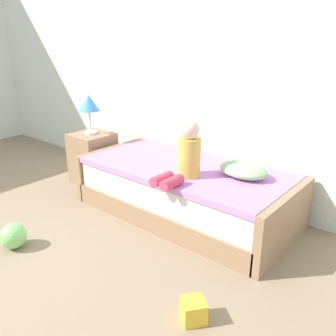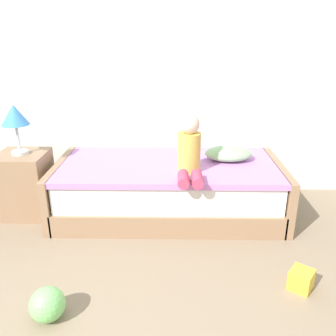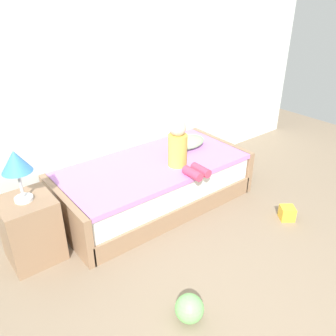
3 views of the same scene
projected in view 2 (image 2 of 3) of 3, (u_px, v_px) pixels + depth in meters
wall_rear at (109, 52)px, 3.52m from camera, size 7.20×0.10×2.90m
bed at (168, 188)px, 3.38m from camera, size 2.11×1.00×0.50m
nightstand at (25, 184)px, 3.34m from camera, size 0.44×0.44×0.60m
table_lamp at (15, 117)px, 3.11m from camera, size 0.24×0.24×0.45m
child_figure at (189, 150)px, 3.00m from camera, size 0.20×0.51×0.50m
pillow at (228, 154)px, 3.35m from camera, size 0.44×0.30×0.13m
toy_ball at (47, 304)px, 2.13m from camera, size 0.21×0.21×0.21m
toy_block at (301, 280)px, 2.40m from camera, size 0.20×0.20×0.14m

